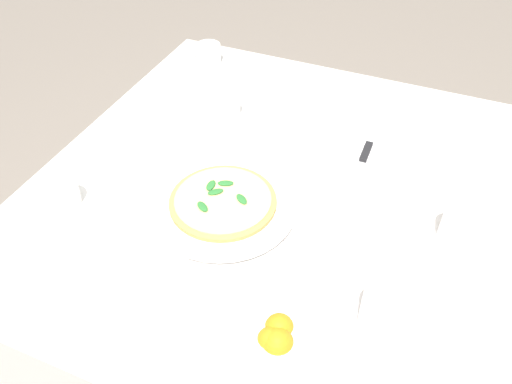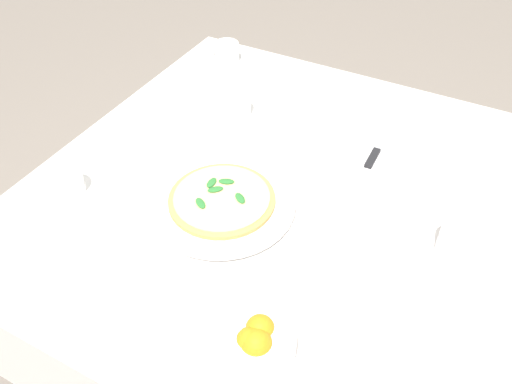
% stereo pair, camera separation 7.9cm
% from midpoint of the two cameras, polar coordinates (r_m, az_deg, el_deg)
% --- Properties ---
extents(ground_plane, '(8.00, 8.00, 0.00)m').
position_cam_midpoint_polar(ground_plane, '(1.83, 1.12, -17.53)').
color(ground_plane, slate).
extents(dining_table, '(1.16, 1.16, 0.76)m').
position_cam_midpoint_polar(dining_table, '(1.32, 1.48, -3.83)').
color(dining_table, white).
rests_on(dining_table, ground_plane).
extents(pizza_plate, '(0.33, 0.33, 0.02)m').
position_cam_midpoint_polar(pizza_plate, '(1.18, -5.49, -1.51)').
color(pizza_plate, white).
rests_on(pizza_plate, dining_table).
extents(pizza, '(0.24, 0.24, 0.02)m').
position_cam_midpoint_polar(pizza, '(1.17, -5.54, -1.00)').
color(pizza, tan).
rests_on(pizza, pizza_plate).
extents(coffee_cup_near_right, '(0.13, 0.13, 0.06)m').
position_cam_midpoint_polar(coffee_cup_near_right, '(1.26, -21.93, -0.43)').
color(coffee_cup_near_right, white).
rests_on(coffee_cup_near_right, dining_table).
extents(coffee_cup_far_right, '(0.13, 0.13, 0.07)m').
position_cam_midpoint_polar(coffee_cup_far_right, '(1.45, -4.83, 9.14)').
color(coffee_cup_far_right, white).
rests_on(coffee_cup_far_right, dining_table).
extents(coffee_cup_back_corner, '(0.13, 0.13, 0.07)m').
position_cam_midpoint_polar(coffee_cup_back_corner, '(1.71, -6.54, 14.49)').
color(coffee_cup_back_corner, white).
rests_on(coffee_cup_back_corner, dining_table).
extents(water_glass_near_left, '(0.07, 0.07, 0.13)m').
position_cam_midpoint_polar(water_glass_near_left, '(0.95, 11.09, -12.61)').
color(water_glass_near_left, white).
rests_on(water_glass_near_left, dining_table).
extents(water_glass_right_edge, '(0.07, 0.07, 0.11)m').
position_cam_midpoint_polar(water_glass_right_edge, '(1.14, 19.19, -3.47)').
color(water_glass_right_edge, white).
rests_on(water_glass_right_edge, dining_table).
extents(napkin_folded, '(0.23, 0.14, 0.02)m').
position_cam_midpoint_polar(napkin_folded, '(1.36, 10.60, 4.93)').
color(napkin_folded, silver).
rests_on(napkin_folded, dining_table).
extents(dinner_knife, '(0.20, 0.02, 0.01)m').
position_cam_midpoint_polar(dinner_knife, '(1.36, 10.70, 5.47)').
color(dinner_knife, silver).
rests_on(dinner_knife, napkin_folded).
extents(citrus_bowl, '(0.15, 0.15, 0.07)m').
position_cam_midpoint_polar(citrus_bowl, '(0.94, -0.55, -16.11)').
color(citrus_bowl, white).
rests_on(citrus_bowl, dining_table).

